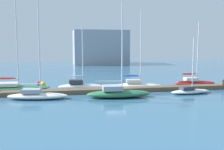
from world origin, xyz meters
name	(u,v)px	position (x,y,z in m)	size (l,w,h in m)	color
ground_plane	(115,92)	(0.00, 0.00, 0.00)	(120.00, 120.00, 0.00)	#386684
dock_pier	(115,90)	(0.00, 0.00, 0.27)	(30.87, 1.64, 0.55)	brown
dock_piling_far_end	(223,84)	(15.04, -0.67, 0.67)	(0.28, 0.28, 1.34)	brown
sailboat_0	(14,87)	(-12.98, 3.61, 0.53)	(9.15, 3.43, 13.82)	#2D7047
sailboat_1	(37,94)	(-9.54, -2.57, 0.54)	(7.00, 2.94, 11.49)	white
sailboat_2	(80,86)	(-4.29, 2.60, 0.57)	(6.23, 2.41, 8.70)	white
sailboat_3	(118,93)	(-0.34, -3.41, 0.58)	(7.63, 2.88, 10.93)	#2D7047
sailboat_4	(137,84)	(3.66, 2.17, 0.59)	(6.78, 3.00, 10.88)	white
sailboat_5	(190,90)	(8.96, -2.90, 0.45)	(5.41, 2.13, 6.95)	white
sailboat_6	(194,82)	(12.71, 2.94, 0.55)	(6.39, 2.36, 9.39)	#B21E1E
mooring_buoy_red	(38,83)	(-10.21, 7.83, 0.31)	(0.61, 0.61, 0.61)	red
mooring_buoy_yellow	(43,84)	(-9.39, 6.30, 0.37)	(0.74, 0.74, 0.74)	yellow
harbor_building_distant	(100,47)	(5.28, 48.16, 5.13)	(16.28, 10.83, 10.26)	#9399A3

